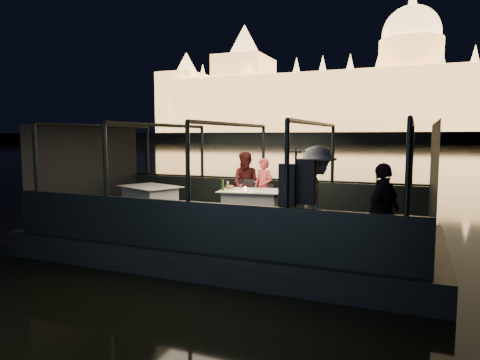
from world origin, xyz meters
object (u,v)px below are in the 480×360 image
at_px(dining_table_central, 251,206).
at_px(coat_stand, 295,204).
at_px(wine_bottle, 223,184).
at_px(passenger_dark, 383,211).
at_px(passenger_stripe, 316,203).
at_px(dining_table_aft, 150,201).
at_px(chair_port_left, 243,199).
at_px(person_man_maroon, 247,187).
at_px(chair_port_right, 264,200).
at_px(person_woman_coral, 263,188).

relative_size(dining_table_central, coat_stand, 0.79).
bearing_deg(wine_bottle, passenger_dark, -28.12).
relative_size(passenger_dark, wine_bottle, 5.56).
bearing_deg(passenger_stripe, dining_table_aft, 54.99).
xyz_separation_m(chair_port_left, wine_bottle, (-0.19, -0.83, 0.47)).
bearing_deg(chair_port_left, passenger_stripe, -50.70).
bearing_deg(coat_stand, dining_table_aft, 154.20).
bearing_deg(dining_table_aft, person_man_maroon, 25.33).
relative_size(chair_port_left, chair_port_right, 1.12).
distance_m(chair_port_left, passenger_stripe, 3.41).
xyz_separation_m(dining_table_central, person_woman_coral, (0.07, 0.72, 0.36)).
relative_size(dining_table_aft, chair_port_left, 1.57).
relative_size(passenger_stripe, wine_bottle, 6.43).
relative_size(dining_table_central, dining_table_aft, 0.98).
bearing_deg(coat_stand, wine_bottle, 137.70).
relative_size(coat_stand, passenger_dark, 1.13).
distance_m(coat_stand, person_man_maroon, 3.84).
relative_size(person_woman_coral, passenger_stripe, 0.79).
bearing_deg(chair_port_right, passenger_stripe, -57.39).
bearing_deg(person_woman_coral, chair_port_left, -143.43).
bearing_deg(dining_table_central, chair_port_right, 75.45).
height_order(chair_port_right, person_man_maroon, person_man_maroon).
xyz_separation_m(dining_table_central, wine_bottle, (-0.60, -0.30, 0.53)).
distance_m(dining_table_central, chair_port_right, 0.57).
distance_m(passenger_dark, wine_bottle, 4.27).
xyz_separation_m(dining_table_aft, passenger_stripe, (4.63, -1.55, 0.47)).
bearing_deg(dining_table_central, dining_table_aft, -173.22).
relative_size(chair_port_right, person_woman_coral, 0.56).
bearing_deg(passenger_stripe, coat_stand, 141.02).
bearing_deg(wine_bottle, chair_port_right, 48.79).
distance_m(chair_port_right, wine_bottle, 1.22).
bearing_deg(dining_table_central, wine_bottle, -153.35).
relative_size(dining_table_central, person_man_maroon, 0.88).
bearing_deg(person_man_maroon, coat_stand, -58.75).
xyz_separation_m(dining_table_aft, person_man_maroon, (2.24, 1.06, 0.36)).
relative_size(dining_table_aft, person_woman_coral, 0.99).
relative_size(dining_table_aft, wine_bottle, 5.03).
bearing_deg(passenger_stripe, person_woman_coral, 20.07).
distance_m(dining_table_aft, chair_port_right, 2.92).
relative_size(coat_stand, person_man_maroon, 1.12).
height_order(person_man_maroon, passenger_stripe, passenger_stripe).
bearing_deg(passenger_dark, person_woman_coral, -111.57).
bearing_deg(chair_port_left, dining_table_aft, -164.84).
bearing_deg(chair_port_left, chair_port_right, -4.24).
distance_m(chair_port_left, person_woman_coral, 0.59).
height_order(coat_stand, passenger_dark, coat_stand).
bearing_deg(dining_table_central, passenger_stripe, -43.28).
xyz_separation_m(person_woman_coral, passenger_stripe, (1.92, -2.59, 0.10)).
bearing_deg(passenger_dark, chair_port_left, -105.72).
bearing_deg(person_man_maroon, wine_bottle, -103.45).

